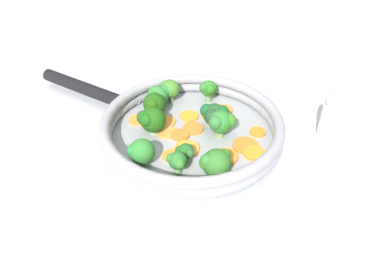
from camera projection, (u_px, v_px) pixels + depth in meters
The scene contains 32 objects.
ground_plane at pixel (192, 139), 0.71m from camera, with size 4.00×4.00×0.00m, color #B3B5BC.
skillet at pixel (192, 137), 0.70m from camera, with size 0.32×0.32×0.01m, color #939699.
skillet_rim_wall at pixel (192, 126), 0.69m from camera, with size 0.34×0.34×0.04m.
skillet_handle at pixel (85, 88), 0.81m from camera, with size 0.03×0.03×0.23m, color black.
skillet_rivet_left at pixel (138, 103), 0.78m from camera, with size 0.01×0.01×0.01m, color #969496.
skillet_rivet_right at pixel (121, 115), 0.74m from camera, with size 0.01×0.01×0.01m, color #929794.
carrot_slice_0 at pixel (211, 115), 0.75m from camera, with size 0.04×0.04×0.00m, color orange.
carrot_slice_1 at pixel (193, 128), 0.71m from camera, with size 0.04×0.04×0.00m, color orange.
carrot_slice_2 at pixel (189, 116), 0.75m from camera, with size 0.04×0.04×0.00m, color orange.
carrot_slice_3 at pixel (187, 149), 0.66m from camera, with size 0.04×0.04×0.01m, color orange.
carrot_slice_4 at pixel (167, 132), 0.70m from camera, with size 0.04×0.04×0.00m, color orange.
carrot_slice_5 at pixel (226, 157), 0.65m from camera, with size 0.04×0.04×0.01m, color orange.
carrot_slice_6 at pixel (181, 136), 0.69m from camera, with size 0.03×0.03×0.01m, color orange.
carrot_slice_7 at pixel (165, 122), 0.73m from camera, with size 0.04×0.04×0.00m, color orange.
carrot_slice_8 at pixel (172, 156), 0.65m from camera, with size 0.03×0.03×0.00m, color orange.
carrot_slice_9 at pixel (255, 153), 0.65m from camera, with size 0.04×0.04×0.01m, color orange.
carrot_slice_10 at pixel (258, 132), 0.70m from camera, with size 0.03×0.03×0.01m, color orange.
carrot_slice_11 at pixel (246, 146), 0.67m from camera, with size 0.05×0.05×0.00m, color orange.
carrot_slice_12 at pixel (223, 110), 0.76m from camera, with size 0.04×0.04×0.01m, color orange.
carrot_slice_13 at pixel (138, 120), 0.74m from camera, with size 0.03×0.03×0.00m, color orange.
broccoli_floret_0 at pixel (158, 96), 0.76m from camera, with size 0.05×0.05×0.05m.
broccoli_floret_1 at pixel (170, 88), 0.78m from camera, with size 0.04×0.04×0.05m.
broccoli_floret_2 at pixel (221, 122), 0.68m from camera, with size 0.05×0.04×0.05m.
broccoli_floret_3 at pixel (185, 152), 0.63m from camera, with size 0.03×0.03×0.03m.
broccoli_floret_4 at pixel (177, 161), 0.60m from camera, with size 0.03×0.03×0.04m.
broccoli_floret_5 at pixel (141, 151), 0.62m from camera, with size 0.05×0.04×0.05m.
broccoli_floret_6 at pixel (214, 114), 0.70m from camera, with size 0.05×0.05×0.05m.
broccoli_floret_7 at pixel (151, 119), 0.69m from camera, with size 0.05×0.05×0.05m.
broccoli_floret_8 at pixel (154, 105), 0.73m from camera, with size 0.04×0.05×0.05m.
broccoli_floret_9 at pixel (208, 89), 0.77m from camera, with size 0.04×0.04×0.05m.
broccoli_floret_10 at pixel (215, 163), 0.60m from camera, with size 0.05×0.05×0.05m.
salt_shaker at pixel (331, 116), 0.68m from camera, with size 0.04×0.04×0.10m.
Camera 1 is at (0.14, 0.54, 0.44)m, focal length 35.00 mm.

